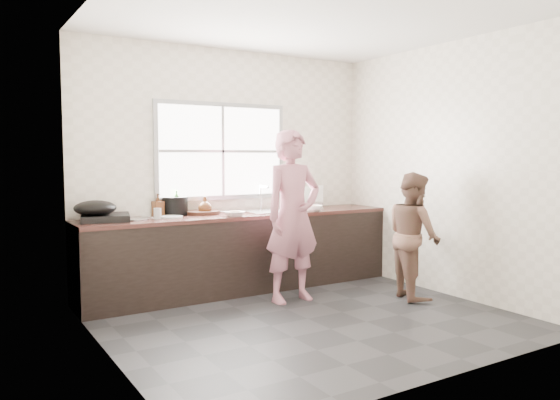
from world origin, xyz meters
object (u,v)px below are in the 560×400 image
woman (293,222)px  cutting_board (202,212)px  bottle_green (177,202)px  bowl_crabs (313,209)px  glass_jar (158,213)px  wok (95,208)px  bowl_mince (234,214)px  person_side (414,235)px  dish_rack (306,196)px  plate_food (171,217)px  bottle_brown_tall (158,206)px  bowl_held (290,208)px  black_pot (175,206)px  pot_lid_left (136,219)px  pot_lid_right (154,216)px  burner (106,218)px  bottle_brown_short (205,206)px

woman → cutting_board: (-0.64, 0.85, 0.06)m
bottle_green → bowl_crabs: bearing=-16.5°
glass_jar → wok: bearing=174.3°
bowl_mince → person_side: bearing=-33.0°
person_side → glass_jar: size_ratio=12.12×
wok → dish_rack: size_ratio=1.10×
cutting_board → plate_food: cutting_board is taller
bottle_brown_tall → bowl_held: bearing=-10.3°
bottle_green → glass_jar: size_ratio=2.48×
woman → bowl_crabs: size_ratio=9.20×
black_pot → woman: bearing=-44.4°
plate_food → pot_lid_left: (-0.36, 0.03, -0.00)m
dish_rack → pot_lid_left: (-2.20, -0.20, -0.13)m
bottle_green → pot_lid_right: bottle_green is taller
burner → pot_lid_right: bearing=12.5°
bowl_crabs → pot_lid_right: (-1.75, 0.41, -0.02)m
bottle_brown_tall → burner: 0.61m
bowl_mince → burner: 1.30m
bowl_mince → bottle_brown_tall: 0.81m
woman → pot_lid_right: bearing=141.8°
person_side → dish_rack: (-0.37, 1.47, 0.33)m
plate_food → pot_lid_left: 0.36m
bowl_crabs → glass_jar: 1.79m
pot_lid_right → person_side: bearing=-31.6°
person_side → bottle_green: bearing=73.4°
woman → pot_lid_left: 1.58m
pot_lid_left → pot_lid_right: same height
bowl_mince → bottle_green: 0.66m
bottle_brown_short → dish_rack: size_ratio=0.49×
cutting_board → bottle_brown_short: bearing=-64.4°
bowl_mince → dish_rack: bearing=19.9°
bowl_held → glass_jar: bearing=179.0°
glass_jar → pot_lid_right: (0.03, 0.21, -0.05)m
cutting_board → black_pot: 0.30m
cutting_board → bowl_mince: 0.43m
woman → bottle_green: bearing=133.4°
bottle_green → pot_lid_right: 0.30m
bottle_brown_short → pot_lid_left: bearing=-172.5°
bottle_brown_short → glass_jar: (-0.58, -0.14, -0.03)m
bowl_held → burner: bearing=176.7°
plate_food → pot_lid_right: plate_food is taller
bottle_brown_short → wok: 1.19m
person_side → wok: bearing=85.4°
black_pot → bottle_green: 0.04m
person_side → black_pot: person_side is taller
plate_food → wok: bearing=176.6°
black_pot → wok: 0.90m
burner → bottle_green: bearing=10.7°
bowl_held → bottle_brown_short: 1.01m
woman → bottle_brown_tall: woman is taller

